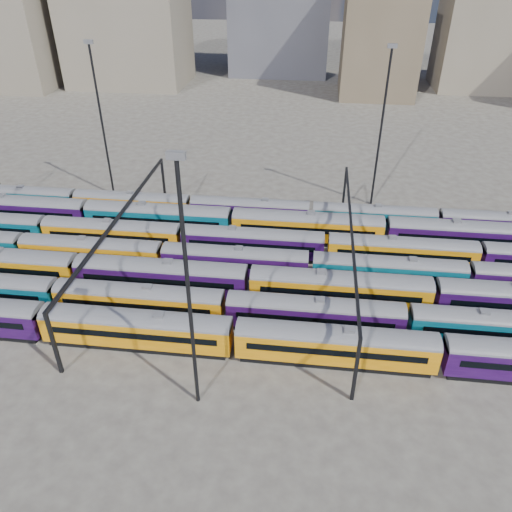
# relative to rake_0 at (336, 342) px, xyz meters

# --- Properties ---
(ground) EXTENTS (500.00, 500.00, 0.00)m
(ground) POSITION_rel_rake_0_xyz_m (-8.26, 15.00, -2.77)
(ground) COLOR #433E39
(ground) RESTS_ON ground
(rake_0) EXTENTS (106.87, 3.13, 5.28)m
(rake_0) POSITION_rel_rake_0_xyz_m (0.00, 0.00, 0.00)
(rake_0) COLOR black
(rake_0) RESTS_ON ground
(rake_1) EXTENTS (143.38, 3.00, 5.04)m
(rake_1) POSITION_rel_rake_0_xyz_m (-2.26, 5.00, -0.12)
(rake_1) COLOR black
(rake_1) RESTS_ON ground
(rake_2) EXTENTS (110.60, 3.24, 5.46)m
(rake_2) POSITION_rel_rake_0_xyz_m (-21.62, 10.00, 0.10)
(rake_2) COLOR black
(rake_2) RESTS_ON ground
(rake_3) EXTENTS (119.01, 2.90, 4.88)m
(rake_3) POSITION_rel_rake_0_xyz_m (-22.96, 15.00, -0.21)
(rake_3) COLOR black
(rake_3) RESTS_ON ground
(rake_4) EXTENTS (122.62, 2.99, 5.03)m
(rake_4) POSITION_rel_rake_0_xyz_m (-21.55, 20.00, -0.13)
(rake_4) COLOR black
(rake_4) RESTS_ON ground
(rake_5) EXTENTS (134.94, 3.29, 5.55)m
(rake_5) POSITION_rel_rake_0_xyz_m (-15.09, 25.00, 0.15)
(rake_5) COLOR black
(rake_5) RESTS_ON ground
(rake_6) EXTENTS (114.86, 2.80, 4.71)m
(rake_6) POSITION_rel_rake_0_xyz_m (-3.39, 30.00, -0.30)
(rake_6) COLOR black
(rake_6) RESTS_ON ground
(gantry_1) EXTENTS (0.35, 40.35, 8.03)m
(gantry_1) POSITION_rel_rake_0_xyz_m (-28.26, 15.00, 4.02)
(gantry_1) COLOR black
(gantry_1) RESTS_ON ground
(gantry_2) EXTENTS (0.35, 40.35, 8.03)m
(gantry_2) POSITION_rel_rake_0_xyz_m (1.74, 15.00, 4.02)
(gantry_2) COLOR black
(gantry_2) RESTS_ON ground
(mast_1) EXTENTS (1.40, 0.50, 25.60)m
(mast_1) POSITION_rel_rake_0_xyz_m (-38.26, 37.00, 11.20)
(mast_1) COLOR black
(mast_1) RESTS_ON ground
(mast_2) EXTENTS (1.40, 0.50, 25.60)m
(mast_2) POSITION_rel_rake_0_xyz_m (-13.26, -7.00, 11.20)
(mast_2) COLOR black
(mast_2) RESTS_ON ground
(mast_3) EXTENTS (1.40, 0.50, 25.60)m
(mast_3) POSITION_rel_rake_0_xyz_m (6.74, 39.00, 11.20)
(mast_3) COLOR black
(mast_3) RESTS_ON ground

